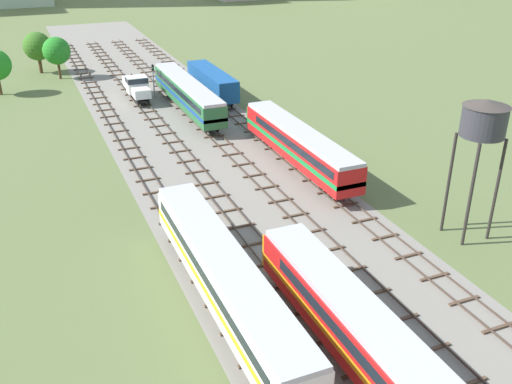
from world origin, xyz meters
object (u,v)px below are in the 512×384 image
passenger_coach_centre_left_midfar (187,92)px  signal_post_nearest (153,76)px  diesel_railcar_left_nearest (363,335)px  diesel_railcar_centre_mid (299,143)px  shunter_loco_left_farther (137,86)px  freight_boxcar_centre_far (212,81)px  water_tower (484,122)px  passenger_coach_far_left_near (225,276)px

passenger_coach_centre_left_midfar → signal_post_nearest: bearing=106.8°
diesel_railcar_left_nearest → diesel_railcar_centre_mid: 28.88m
diesel_railcar_centre_mid → passenger_coach_centre_left_midfar: size_ratio=0.93×
diesel_railcar_centre_mid → shunter_loco_left_farther: diesel_railcar_centre_mid is taller
diesel_railcar_centre_mid → freight_boxcar_centre_far: (0.01, 26.54, -0.15)m
diesel_railcar_left_nearest → signal_post_nearest: (2.45, 57.12, 0.45)m
freight_boxcar_centre_far → passenger_coach_centre_left_midfar: bearing=-136.4°
freight_boxcar_centre_far → signal_post_nearest: size_ratio=2.95×
passenger_coach_centre_left_midfar → shunter_loco_left_farther: passenger_coach_centre_left_midfar is taller
freight_boxcar_centre_far → diesel_railcar_centre_mid: bearing=-90.0°
water_tower → signal_post_nearest: (-13.45, 47.19, -6.32)m
passenger_coach_centre_left_midfar → water_tower: bearing=-74.3°
passenger_coach_centre_left_midfar → freight_boxcar_centre_far: size_ratio=1.57×
passenger_coach_far_left_near → shunter_loco_left_farther: size_ratio=2.60×
passenger_coach_far_left_near → diesel_railcar_centre_mid: size_ratio=1.07×
freight_boxcar_centre_far → signal_post_nearest: (-7.36, 3.42, 0.60)m
diesel_railcar_centre_mid → water_tower: water_tower is taller
passenger_coach_far_left_near → signal_post_nearest: size_ratio=4.64×
passenger_coach_centre_left_midfar → signal_post_nearest: size_ratio=4.64×
diesel_railcar_left_nearest → diesel_railcar_centre_mid: size_ratio=1.00×
passenger_coach_centre_left_midfar → shunter_loco_left_farther: (-4.90, 7.90, -0.60)m
diesel_railcar_centre_mid → signal_post_nearest: bearing=103.8°
diesel_railcar_centre_mid → water_tower: size_ratio=1.85×
freight_boxcar_centre_far → water_tower: bearing=-82.1°
freight_boxcar_centre_far → water_tower: 44.74m
signal_post_nearest → diesel_railcar_centre_mid: bearing=-76.2°
diesel_railcar_centre_mid → passenger_coach_centre_left_midfar: 22.41m
diesel_railcar_centre_mid → water_tower: (6.09, -17.23, 6.77)m
shunter_loco_left_farther → diesel_railcar_centre_mid: bearing=-71.8°
passenger_coach_centre_left_midfar → signal_post_nearest: 8.47m
passenger_coach_far_left_near → shunter_loco_left_farther: (4.90, 48.79, -0.60)m
passenger_coach_far_left_near → freight_boxcar_centre_far: (14.71, 45.57, -0.16)m
water_tower → signal_post_nearest: water_tower is taller
shunter_loco_left_farther → water_tower: (15.90, -46.99, 7.36)m
shunter_loco_left_farther → signal_post_nearest: 2.67m
passenger_coach_centre_left_midfar → shunter_loco_left_farther: bearing=121.8°
shunter_loco_left_farther → water_tower: bearing=-71.3°
passenger_coach_centre_left_midfar → shunter_loco_left_farther: size_ratio=2.60×
freight_boxcar_centre_far → shunter_loco_left_farther: freight_boxcar_centre_far is taller
water_tower → freight_boxcar_centre_far: bearing=97.9°
passenger_coach_far_left_near → water_tower: water_tower is taller
diesel_railcar_left_nearest → passenger_coach_far_left_near: same height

